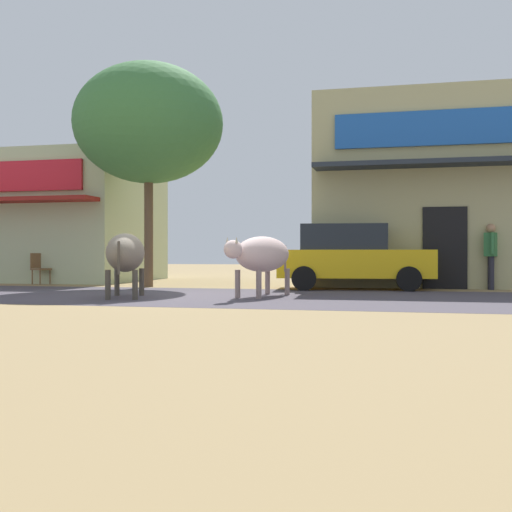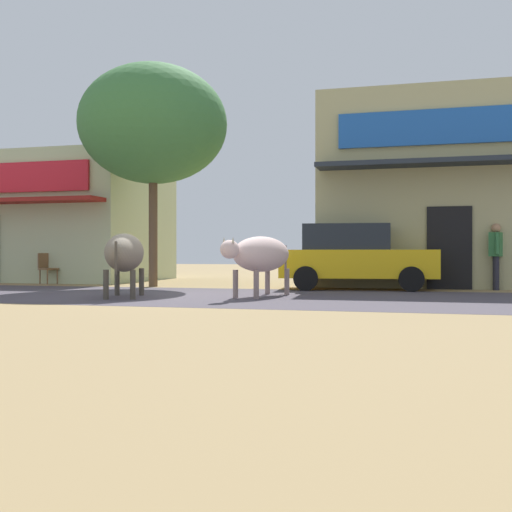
% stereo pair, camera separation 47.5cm
% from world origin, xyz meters
% --- Properties ---
extents(ground, '(80.00, 80.00, 0.00)m').
position_xyz_m(ground, '(0.00, 0.00, 0.00)').
color(ground, '#9C8155').
extents(asphalt_road, '(72.00, 5.80, 0.00)m').
position_xyz_m(asphalt_road, '(0.00, 0.00, 0.00)').
color(asphalt_road, '#474049').
rests_on(asphalt_road, ground).
extents(storefront_left_cafe, '(6.80, 5.94, 4.13)m').
position_xyz_m(storefront_left_cafe, '(-6.66, 6.57, 2.07)').
color(storefront_left_cafe, '#B8C497').
rests_on(storefront_left_cafe, ground).
extents(storefront_right_club, '(6.34, 5.94, 5.28)m').
position_xyz_m(storefront_right_club, '(5.95, 6.58, 2.65)').
color(storefront_right_club, tan).
rests_on(storefront_right_club, ground).
extents(roadside_tree, '(4.06, 4.06, 6.08)m').
position_xyz_m(roadside_tree, '(-1.59, 3.35, 4.44)').
color(roadside_tree, brown).
rests_on(roadside_tree, ground).
extents(parked_hatchback_car, '(4.02, 2.29, 1.64)m').
position_xyz_m(parked_hatchback_car, '(3.89, 3.46, 0.84)').
color(parked_hatchback_car, gold).
rests_on(parked_hatchback_car, ground).
extents(cow_near_brown, '(1.29, 2.49, 1.32)m').
position_xyz_m(cow_near_brown, '(-0.34, -0.81, 0.91)').
color(cow_near_brown, gray).
rests_on(cow_near_brown, ground).
extents(cow_far_dark, '(1.16, 2.76, 1.27)m').
position_xyz_m(cow_far_dark, '(2.31, 0.13, 0.88)').
color(cow_far_dark, beige).
rests_on(cow_far_dark, ground).
extents(pedestrian_by_shop, '(0.38, 0.61, 1.65)m').
position_xyz_m(pedestrian_by_shop, '(7.32, 4.00, 0.97)').
color(pedestrian_by_shop, '#262633').
rests_on(pedestrian_by_shop, ground).
extents(cafe_chair_by_doorway, '(0.56, 0.56, 0.92)m').
position_xyz_m(cafe_chair_by_doorway, '(-5.27, 3.92, 0.51)').
color(cafe_chair_by_doorway, brown).
rests_on(cafe_chair_by_doorway, ground).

